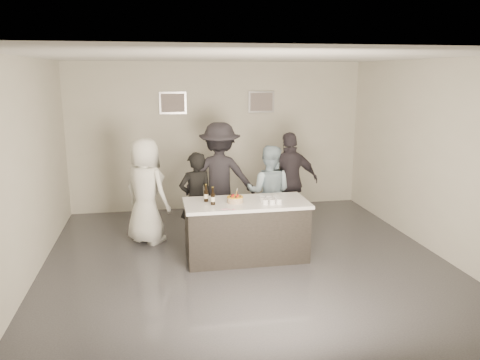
{
  "coord_description": "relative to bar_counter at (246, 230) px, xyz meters",
  "views": [
    {
      "loc": [
        -1.29,
        -6.49,
        2.79
      ],
      "look_at": [
        0.0,
        0.5,
        1.15
      ],
      "focal_mm": 35.0,
      "sensor_mm": 36.0,
      "label": 1
    }
  ],
  "objects": [
    {
      "name": "floor",
      "position": [
        -0.03,
        -0.13,
        -0.45
      ],
      "size": [
        6.0,
        6.0,
        0.0
      ],
      "primitive_type": "plane",
      "color": "#3D3D42",
      "rests_on": "ground"
    },
    {
      "name": "ceiling",
      "position": [
        -0.03,
        -0.13,
        2.55
      ],
      "size": [
        6.0,
        6.0,
        0.0
      ],
      "primitive_type": "plane",
      "rotation": [
        3.14,
        0.0,
        0.0
      ],
      "color": "white"
    },
    {
      "name": "wall_back",
      "position": [
        -0.03,
        2.87,
        1.05
      ],
      "size": [
        6.0,
        0.04,
        3.0
      ],
      "primitive_type": "cube",
      "color": "beige",
      "rests_on": "ground"
    },
    {
      "name": "wall_front",
      "position": [
        -0.03,
        -3.13,
        1.05
      ],
      "size": [
        6.0,
        0.04,
        3.0
      ],
      "primitive_type": "cube",
      "color": "beige",
      "rests_on": "ground"
    },
    {
      "name": "wall_left",
      "position": [
        -3.03,
        -0.13,
        1.05
      ],
      "size": [
        0.04,
        6.0,
        3.0
      ],
      "primitive_type": "cube",
      "color": "beige",
      "rests_on": "ground"
    },
    {
      "name": "wall_right",
      "position": [
        2.97,
        -0.13,
        1.05
      ],
      "size": [
        0.04,
        6.0,
        3.0
      ],
      "primitive_type": "cube",
      "color": "beige",
      "rests_on": "ground"
    },
    {
      "name": "picture_left",
      "position": [
        -0.93,
        2.84,
        1.75
      ],
      "size": [
        0.54,
        0.04,
        0.44
      ],
      "primitive_type": "cube",
      "color": "#B2B2B7",
      "rests_on": "wall_back"
    },
    {
      "name": "picture_right",
      "position": [
        0.87,
        2.84,
        1.75
      ],
      "size": [
        0.54,
        0.04,
        0.44
      ],
      "primitive_type": "cube",
      "color": "#B2B2B7",
      "rests_on": "wall_back"
    },
    {
      "name": "bar_counter",
      "position": [
        0.0,
        0.0,
        0.0
      ],
      "size": [
        1.86,
        0.86,
        0.9
      ],
      "primitive_type": "cube",
      "color": "white",
      "rests_on": "ground"
    },
    {
      "name": "cake",
      "position": [
        -0.17,
        -0.01,
        0.49
      ],
      "size": [
        0.24,
        0.24,
        0.08
      ],
      "primitive_type": "cylinder",
      "color": "#EDA418",
      "rests_on": "bar_counter"
    },
    {
      "name": "beer_bottle_a",
      "position": [
        -0.59,
        0.11,
        0.58
      ],
      "size": [
        0.07,
        0.07,
        0.26
      ],
      "primitive_type": "cylinder",
      "color": "black",
      "rests_on": "bar_counter"
    },
    {
      "name": "beer_bottle_b",
      "position": [
        -0.51,
        -0.08,
        0.58
      ],
      "size": [
        0.07,
        0.07,
        0.26
      ],
      "primitive_type": "cylinder",
      "color": "black",
      "rests_on": "bar_counter"
    },
    {
      "name": "tumbler_cluster",
      "position": [
        0.35,
        -0.11,
        0.49
      ],
      "size": [
        0.3,
        0.3,
        0.08
      ],
      "primitive_type": "cube",
      "color": "orange",
      "rests_on": "bar_counter"
    },
    {
      "name": "candles",
      "position": [
        -0.37,
        -0.36,
        0.45
      ],
      "size": [
        0.24,
        0.08,
        0.01
      ],
      "primitive_type": "cube",
      "color": "pink",
      "rests_on": "bar_counter"
    },
    {
      "name": "person_main_black",
      "position": [
        -0.69,
        0.72,
        0.33
      ],
      "size": [
        0.65,
        0.51,
        1.56
      ],
      "primitive_type": "imported",
      "rotation": [
        0.0,
        0.0,
        3.42
      ],
      "color": "black",
      "rests_on": "ground"
    },
    {
      "name": "person_main_blue",
      "position": [
        0.56,
        0.85,
        0.35
      ],
      "size": [
        0.95,
        0.85,
        1.61
      ],
      "primitive_type": "imported",
      "rotation": [
        0.0,
        0.0,
        2.77
      ],
      "color": "#96B3C5",
      "rests_on": "ground"
    },
    {
      "name": "person_guest_left",
      "position": [
        -1.49,
        0.99,
        0.43
      ],
      "size": [
        1.01,
        1.0,
        1.76
      ],
      "primitive_type": "imported",
      "rotation": [
        0.0,
        0.0,
        2.39
      ],
      "color": "white",
      "rests_on": "ground"
    },
    {
      "name": "person_guest_right",
      "position": [
        1.03,
        1.18,
        0.44
      ],
      "size": [
        1.06,
        0.47,
        1.77
      ],
      "primitive_type": "imported",
      "rotation": [
        0.0,
        0.0,
        3.18
      ],
      "color": "#2F2A32",
      "rests_on": "ground"
    },
    {
      "name": "person_guest_back",
      "position": [
        -0.19,
        1.44,
        0.52
      ],
      "size": [
        1.39,
        0.99,
        1.94
      ],
      "primitive_type": "imported",
      "rotation": [
        0.0,
        0.0,
        2.91
      ],
      "color": "black",
      "rests_on": "ground"
    }
  ]
}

